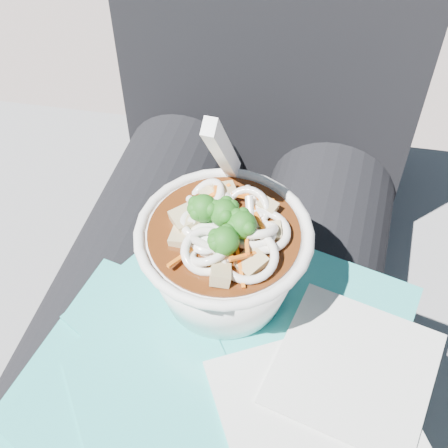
% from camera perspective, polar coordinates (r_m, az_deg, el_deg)
% --- Properties ---
extents(stone_ledge, '(1.05, 0.60, 0.42)m').
position_cam_1_polar(stone_ledge, '(0.97, 1.29, -10.73)').
color(stone_ledge, slate).
rests_on(stone_ledge, ground).
extents(lap, '(0.34, 0.48, 0.15)m').
position_cam_1_polar(lap, '(0.65, -1.64, -9.48)').
color(lap, black).
rests_on(lap, stone_ledge).
extents(person_body, '(0.34, 0.94, 0.97)m').
position_cam_1_polar(person_body, '(0.68, 0.52, -1.56)').
color(person_body, black).
rests_on(person_body, ground).
extents(plastic_bag, '(0.33, 0.31, 0.01)m').
position_cam_1_polar(plastic_bag, '(0.54, -2.42, -12.71)').
color(plastic_bag, teal).
rests_on(plastic_bag, lap).
extents(napkins, '(0.20, 0.22, 0.01)m').
position_cam_1_polar(napkins, '(0.52, 9.77, -15.60)').
color(napkins, silver).
rests_on(napkins, plastic_bag).
extents(udon_bowl, '(0.15, 0.15, 0.19)m').
position_cam_1_polar(udon_bowl, '(0.53, 0.02, -2.71)').
color(udon_bowl, white).
rests_on(udon_bowl, plastic_bag).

